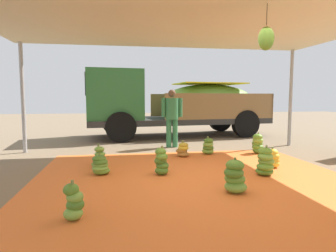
% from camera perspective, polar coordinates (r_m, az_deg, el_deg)
% --- Properties ---
extents(ground_plane, '(40.00, 40.00, 0.00)m').
position_cam_1_polar(ground_plane, '(8.16, 0.04, -4.75)').
color(ground_plane, '#7F6B51').
extents(tarp_orange, '(5.71, 5.32, 0.01)m').
position_cam_1_polar(tarp_orange, '(5.29, 5.34, -10.40)').
color(tarp_orange, orange).
rests_on(tarp_orange, ground).
extents(tent_canopy, '(8.00, 7.00, 2.94)m').
position_cam_1_polar(tent_canopy, '(5.20, 5.97, 21.11)').
color(tent_canopy, '#9EA0A5').
rests_on(tent_canopy, ground).
extents(banana_bunch_0, '(0.35, 0.35, 0.43)m').
position_cam_1_polar(banana_bunch_0, '(6.52, 19.67, -5.96)').
color(banana_bunch_0, gold).
rests_on(banana_bunch_0, tarp_orange).
extents(banana_bunch_2, '(0.36, 0.35, 0.41)m').
position_cam_1_polar(banana_bunch_2, '(7.27, 2.89, -4.66)').
color(banana_bunch_2, '#996628').
rests_on(banana_bunch_2, tarp_orange).
extents(banana_bunch_3, '(0.31, 0.33, 0.48)m').
position_cam_1_polar(banana_bunch_3, '(3.79, -17.77, -13.90)').
color(banana_bunch_3, '#75A83D').
rests_on(banana_bunch_3, tarp_orange).
extents(banana_bunch_4, '(0.36, 0.34, 0.50)m').
position_cam_1_polar(banana_bunch_4, '(6.33, -13.29, -5.94)').
color(banana_bunch_4, '#60932D').
rests_on(banana_bunch_4, tarp_orange).
extents(banana_bunch_5, '(0.41, 0.42, 0.55)m').
position_cam_1_polar(banana_bunch_5, '(8.02, 16.98, -3.38)').
color(banana_bunch_5, '#60932D').
rests_on(banana_bunch_5, tarp_orange).
extents(banana_bunch_6, '(0.36, 0.36, 0.55)m').
position_cam_1_polar(banana_bunch_6, '(5.58, -1.28, -6.99)').
color(banana_bunch_6, '#477523').
rests_on(banana_bunch_6, tarp_orange).
extents(banana_bunch_7, '(0.47, 0.47, 0.57)m').
position_cam_1_polar(banana_bunch_7, '(5.80, 18.27, -6.71)').
color(banana_bunch_7, '#518428').
rests_on(banana_bunch_7, tarp_orange).
extents(banana_bunch_8, '(0.42, 0.42, 0.42)m').
position_cam_1_polar(banana_bunch_8, '(5.75, -12.94, -7.45)').
color(banana_bunch_8, '#60932D').
rests_on(banana_bunch_8, tarp_orange).
extents(banana_bunch_10, '(0.45, 0.43, 0.54)m').
position_cam_1_polar(banana_bunch_10, '(4.68, 12.81, -9.60)').
color(banana_bunch_10, '#6B9E38').
rests_on(banana_bunch_10, tarp_orange).
extents(banana_bunch_11, '(0.40, 0.40, 0.46)m').
position_cam_1_polar(banana_bunch_11, '(7.61, 7.77, -3.98)').
color(banana_bunch_11, '#6B9E38').
rests_on(banana_bunch_11, tarp_orange).
extents(cargo_truck_main, '(6.88, 3.03, 2.40)m').
position_cam_1_polar(cargo_truck_main, '(11.09, 1.08, 4.46)').
color(cargo_truck_main, '#2D2D2D').
rests_on(cargo_truck_main, ground).
extents(worker_0, '(0.62, 0.38, 1.69)m').
position_cam_1_polar(worker_0, '(8.60, 0.77, 2.38)').
color(worker_0, '#337A4C').
rests_on(worker_0, ground).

